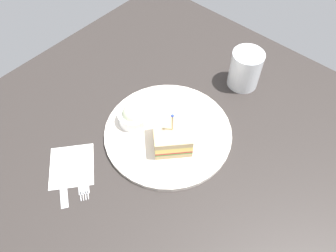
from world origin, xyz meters
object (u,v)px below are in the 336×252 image
Objects in this scene: napkin at (72,166)px; sandwich_half_center at (172,136)px; plate at (168,132)px; coleslaw_bowl at (133,116)px; knife at (63,182)px; fork at (83,179)px; drink_glass at (245,71)px.

sandwich_half_center is at bearing 145.21° from napkin.
coleslaw_bowl is at bearing -68.40° from plate.
knife is (22.39, -11.20, -3.50)cm from sandwich_half_center.
plate reaches higher than fork.
drink_glass is 0.83× the size of knife.
plate reaches higher than knife.
knife is at bearing -0.57° from coleslaw_bowl.
napkin is 0.87× the size of knife.
knife is at bearing -40.27° from fork.
napkin is at bearing -6.44° from coleslaw_bowl.
plate is 2.97× the size of drink_glass.
coleslaw_bowl is (3.21, -8.10, 2.47)cm from plate.
sandwich_half_center is 22.97cm from napkin.
fork and knife have the same top height.
plate is at bearing 165.19° from fork.
plate is 2.82× the size of napkin.
coleslaw_bowl is at bearing -171.94° from fork.
coleslaw_bowl is at bearing -22.59° from drink_glass.
knife reaches higher than napkin.
fork is at bearing 8.06° from coleslaw_bowl.
drink_glass is at bearing 168.63° from fork.
coleslaw_bowl is 0.58× the size of knife.
plate is 4.70cm from sandwich_half_center.
drink_glass reaches higher than napkin.
sandwich_half_center is 1.05× the size of fork.
sandwich_half_center is at bearing 156.18° from fork.
knife is at bearing -18.87° from plate.
drink_glass is at bearing 178.19° from sandwich_half_center.
plate is 2.47× the size of knife.
knife is at bearing -13.67° from drink_glass.
fork is (17.86, 2.53, -2.80)cm from coleslaw_bowl.
napkin is at bearing -26.08° from plate.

